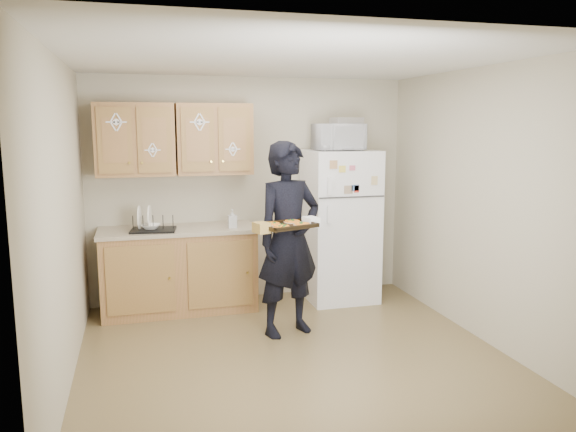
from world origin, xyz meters
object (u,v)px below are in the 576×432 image
Objects in this scene: microwave at (338,137)px; dish_rack at (153,222)px; refrigerator at (340,226)px; baking_tray at (287,226)px; person at (289,239)px.

microwave is 2.18m from dish_rack.
dish_rack is (-2.00, 0.01, -0.86)m from microwave.
microwave reaches higher than refrigerator.
refrigerator is 1.53m from baking_tray.
refrigerator is at bearing 42.11° from microwave.
dish_rack is at bearing 177.61° from microwave.
baking_tray reaches higher than dish_rack.
person is 1.48m from microwave.
refrigerator is 0.93× the size of person.
refrigerator is at bearing 1.06° from dish_rack.
dish_rack is (-2.05, -0.04, 0.14)m from refrigerator.
person is (-0.84, -0.89, 0.07)m from refrigerator.
person is 1.49m from dish_rack.
refrigerator is at bearing 28.29° from person.
baking_tray is (-0.94, -1.18, 0.25)m from refrigerator.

